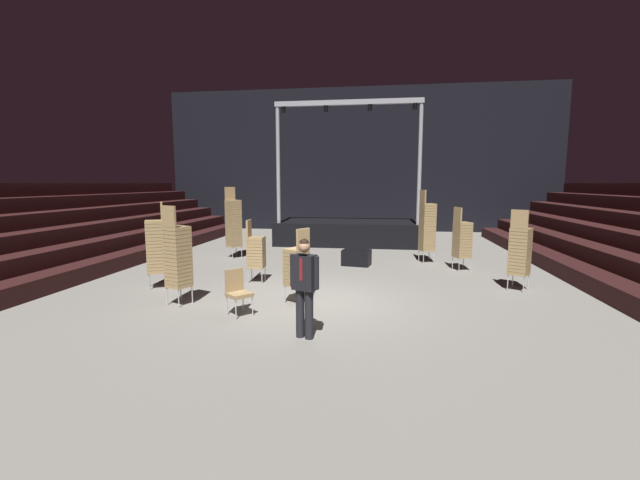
{
  "coord_description": "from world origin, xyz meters",
  "views": [
    {
      "loc": [
        1.48,
        -9.38,
        2.7
      ],
      "look_at": [
        0.07,
        0.13,
        1.4
      ],
      "focal_mm": 23.7,
      "sensor_mm": 36.0,
      "label": 1
    }
  ],
  "objects": [
    {
      "name": "loose_chair_near_man",
      "position": [
        -1.44,
        -1.28,
        0.53
      ],
      "size": [
        0.62,
        0.62,
        0.95
      ],
      "rotation": [
        0.0,
        0.0,
        3.99
      ],
      "color": "#B2B5BA",
      "rests_on": "ground_plane"
    },
    {
      "name": "chair_stack_mid_left",
      "position": [
        -4.28,
        0.61,
        1.11
      ],
      "size": [
        0.6,
        0.6,
        2.22
      ],
      "rotation": [
        0.0,
        0.0,
        2.07
      ],
      "color": "#B2B5BA",
      "rests_on": "ground_plane"
    },
    {
      "name": "bleacher_bank_left",
      "position": [
        -8.75,
        1.0,
        1.35
      ],
      "size": [
        4.5,
        24.0,
        2.7
      ],
      "rotation": [
        0.0,
        0.0,
        1.57
      ],
      "color": "black",
      "rests_on": "ground_plane"
    },
    {
      "name": "chair_stack_rear_centre",
      "position": [
        3.94,
        4.1,
        0.98
      ],
      "size": [
        0.57,
        0.57,
        1.96
      ],
      "rotation": [
        0.0,
        0.0,
        5.1
      ],
      "color": "#B2B5BA",
      "rests_on": "ground_plane"
    },
    {
      "name": "chair_stack_mid_centre",
      "position": [
        4.92,
        1.73,
        1.03
      ],
      "size": [
        0.61,
        0.61,
        2.05
      ],
      "rotation": [
        0.0,
        0.0,
        5.7
      ],
      "color": "#B2B5BA",
      "rests_on": "ground_plane"
    },
    {
      "name": "man_with_tie",
      "position": [
        0.16,
        -2.37,
        1.0
      ],
      "size": [
        0.56,
        0.35,
        1.76
      ],
      "rotation": [
        0.0,
        0.0,
        2.79
      ],
      "color": "black",
      "rests_on": "ground_plane"
    },
    {
      "name": "ground_plane",
      "position": [
        0.0,
        0.0,
        -0.05
      ],
      "size": [
        22.0,
        30.0,
        0.1
      ],
      "primitive_type": "cube",
      "color": "gray"
    },
    {
      "name": "stage_riser",
      "position": [
        0.0,
        9.56,
        0.6
      ],
      "size": [
        6.33,
        3.33,
        6.02
      ],
      "color": "black",
      "rests_on": "ground_plane"
    },
    {
      "name": "chair_stack_front_left",
      "position": [
        -1.93,
        1.62,
        0.86
      ],
      "size": [
        0.46,
        0.46,
        1.71
      ],
      "rotation": [
        0.0,
        0.0,
        4.76
      ],
      "color": "#B2B5BA",
      "rests_on": "ground_plane"
    },
    {
      "name": "chair_stack_mid_right",
      "position": [
        -2.99,
        -0.75,
        1.11
      ],
      "size": [
        0.58,
        0.58,
        2.22
      ],
      "rotation": [
        0.0,
        0.0,
        5.88
      ],
      "color": "#B2B5BA",
      "rests_on": "ground_plane"
    },
    {
      "name": "chair_stack_rear_right",
      "position": [
        -3.87,
        5.23,
        1.28
      ],
      "size": [
        0.62,
        0.62,
        2.56
      ],
      "rotation": [
        0.0,
        0.0,
        4.04
      ],
      "color": "#B2B5BA",
      "rests_on": "ground_plane"
    },
    {
      "name": "chair_stack_rear_left",
      "position": [
        2.99,
        5.3,
        1.24
      ],
      "size": [
        0.56,
        0.56,
        2.48
      ],
      "rotation": [
        0.0,
        0.0,
        5.05
      ],
      "color": "#B2B5BA",
      "rests_on": "ground_plane"
    },
    {
      "name": "arena_end_wall",
      "position": [
        0.0,
        15.0,
        4.0
      ],
      "size": [
        22.0,
        0.3,
        8.0
      ],
      "primitive_type": "cube",
      "color": "black",
      "rests_on": "ground_plane"
    },
    {
      "name": "equipment_road_case",
      "position": [
        0.65,
        4.37,
        0.26
      ],
      "size": [
        0.99,
        0.75,
        0.52
      ],
      "primitive_type": "cube",
      "rotation": [
        0.0,
        0.0,
        -0.18
      ],
      "color": "black",
      "rests_on": "ground_plane"
    },
    {
      "name": "chair_stack_front_right",
      "position": [
        -0.4,
        -0.25,
        0.86
      ],
      "size": [
        0.6,
        0.6,
        1.71
      ],
      "rotation": [
        0.0,
        0.0,
        1.06
      ],
      "color": "#B2B5BA",
      "rests_on": "ground_plane"
    }
  ]
}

